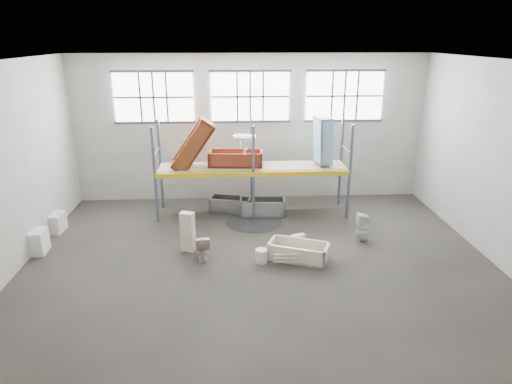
{
  "coord_description": "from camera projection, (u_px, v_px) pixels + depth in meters",
  "views": [
    {
      "loc": [
        -0.68,
        -10.45,
        5.52
      ],
      "look_at": [
        0.0,
        1.5,
        1.4
      ],
      "focal_mm": 31.87,
      "sensor_mm": 36.0,
      "label": 1
    }
  ],
  "objects": [
    {
      "name": "shelf_deck",
      "position": [
        252.0,
        166.0,
        14.49
      ],
      "size": [
        5.9,
        1.1,
        0.03
      ],
      "primitive_type": "cube",
      "color": "gray",
      "rests_on": "floor"
    },
    {
      "name": "wall_back",
      "position": [
        250.0,
        128.0,
        15.65
      ],
      "size": [
        12.0,
        0.1,
        5.0
      ],
      "primitive_type": "cube",
      "color": "#9C9B91",
      "rests_on": "ground"
    },
    {
      "name": "window_left",
      "position": [
        154.0,
        97.0,
        15.02
      ],
      "size": [
        2.6,
        0.04,
        1.6
      ],
      "primitive_type": "cube",
      "color": "white",
      "rests_on": "wall_back"
    },
    {
      "name": "rust_tub_tilted",
      "position": [
        193.0,
        145.0,
        14.16
      ],
      "size": [
        1.48,
        0.93,
        1.74
      ],
      "primitive_type": null,
      "rotation": [
        0.0,
        -0.96,
        0.07
      ],
      "color": "brown",
      "rests_on": "shelf_deck"
    },
    {
      "name": "steel_tub_left",
      "position": [
        231.0,
        204.0,
        15.02
      ],
      "size": [
        1.45,
        0.94,
        0.49
      ],
      "primitive_type": null,
      "rotation": [
        0.0,
        0.0,
        -0.25
      ],
      "color": "#ACADB4",
      "rests_on": "floor"
    },
    {
      "name": "floor",
      "position": [
        259.0,
        264.0,
        11.71
      ],
      "size": [
        12.0,
        10.0,
        0.1
      ],
      "primitive_type": "cube",
      "color": "#47423C",
      "rests_on": "ground"
    },
    {
      "name": "window_mid",
      "position": [
        250.0,
        97.0,
        15.19
      ],
      "size": [
        2.6,
        0.04,
        1.6
      ],
      "primitive_type": "cube",
      "color": "white",
      "rests_on": "wall_back"
    },
    {
      "name": "toilet_beige",
      "position": [
        202.0,
        246.0,
        11.82
      ],
      "size": [
        0.45,
        0.69,
        0.67
      ],
      "primitive_type": "imported",
      "rotation": [
        0.0,
        0.0,
        3.26
      ],
      "color": "beige",
      "rests_on": "floor"
    },
    {
      "name": "toilet_white",
      "position": [
        363.0,
        227.0,
        12.81
      ],
      "size": [
        0.39,
        0.38,
        0.83
      ],
      "primitive_type": "imported",
      "rotation": [
        0.0,
        0.0,
        -1.56
      ],
      "color": "white",
      "rests_on": "floor"
    },
    {
      "name": "bucket",
      "position": [
        261.0,
        256.0,
        11.64
      ],
      "size": [
        0.37,
        0.37,
        0.36
      ],
      "primitive_type": "cylinder",
      "rotation": [
        0.0,
        0.0,
        0.24
      ],
      "color": "silver",
      "rests_on": "floor"
    },
    {
      "name": "wall_front",
      "position": [
        284.0,
        273.0,
        6.12
      ],
      "size": [
        12.0,
        0.1,
        5.0
      ],
      "primitive_type": "cube",
      "color": "#A4A298",
      "rests_on": "ground"
    },
    {
      "name": "carton_near",
      "position": [
        31.0,
        242.0,
        12.12
      ],
      "size": [
        0.78,
        0.67,
        0.64
      ],
      "primitive_type": "cube",
      "rotation": [
        0.0,
        0.0,
        0.05
      ],
      "color": "silver",
      "rests_on": "floor"
    },
    {
      "name": "rack_upright_ma",
      "position": [
        253.0,
        174.0,
        13.95
      ],
      "size": [
        0.08,
        0.08,
        3.0
      ],
      "primitive_type": "cube",
      "color": "slate",
      "rests_on": "floor"
    },
    {
      "name": "carton_far",
      "position": [
        52.0,
        223.0,
        13.46
      ],
      "size": [
        0.7,
        0.7,
        0.56
      ],
      "primitive_type": "cube",
      "rotation": [
        0.0,
        0.0,
        -0.05
      ],
      "color": "silver",
      "rests_on": "floor"
    },
    {
      "name": "ceiling",
      "position": [
        260.0,
        58.0,
        10.05
      ],
      "size": [
        12.0,
        10.0,
        0.1
      ],
      "primitive_type": "cube",
      "color": "silver",
      "rests_on": "ground"
    },
    {
      "name": "sink_in_tub",
      "position": [
        281.0,
        245.0,
        12.27
      ],
      "size": [
        0.52,
        0.52,
        0.15
      ],
      "primitive_type": "imported",
      "rotation": [
        0.0,
        0.0,
        -0.26
      ],
      "color": "beige",
      "rests_on": "bathtub_beige"
    },
    {
      "name": "bathtub_beige",
      "position": [
        298.0,
        251.0,
        11.8
      ],
      "size": [
        1.69,
        1.24,
        0.45
      ],
      "primitive_type": null,
      "rotation": [
        0.0,
        0.0,
        -0.38
      ],
      "color": "beige",
      "rests_on": "floor"
    },
    {
      "name": "rack_upright_ra",
      "position": [
        350.0,
        173.0,
        14.11
      ],
      "size": [
        0.08,
        0.08,
        3.0
      ],
      "primitive_type": "cube",
      "color": "slate",
      "rests_on": "floor"
    },
    {
      "name": "rack_upright_lb",
      "position": [
        161.0,
        165.0,
        14.92
      ],
      "size": [
        0.08,
        0.08,
        3.0
      ],
      "primitive_type": "cube",
      "color": "slate",
      "rests_on": "floor"
    },
    {
      "name": "wall_right",
      "position": [
        504.0,
        165.0,
        11.21
      ],
      "size": [
        0.1,
        10.0,
        5.0
      ],
      "primitive_type": "cube",
      "color": "#9E9D93",
      "rests_on": "ground"
    },
    {
      "name": "sink_on_shelf",
      "position": [
        245.0,
        154.0,
        13.93
      ],
      "size": [
        0.82,
        0.7,
        0.62
      ],
      "primitive_type": "imported",
      "rotation": [
        0.0,
        0.0,
        -0.26
      ],
      "color": "white",
      "rests_on": "rust_tub_flat"
    },
    {
      "name": "cistern_spare",
      "position": [
        298.0,
        241.0,
        12.26
      ],
      "size": [
        0.41,
        0.29,
        0.36
      ],
      "primitive_type": "cube",
      "rotation": [
        0.0,
        0.0,
        0.35
      ],
      "color": "beige",
      "rests_on": "bathtub_beige"
    },
    {
      "name": "rack_beam_front",
      "position": [
        253.0,
        174.0,
        13.95
      ],
      "size": [
        6.0,
        0.1,
        0.14
      ],
      "primitive_type": "cube",
      "color": "yellow",
      "rests_on": "floor"
    },
    {
      "name": "blue_tub_upright",
      "position": [
        323.0,
        141.0,
        14.31
      ],
      "size": [
        0.59,
        0.76,
        1.47
      ],
      "primitive_type": null,
      "rotation": [
        0.0,
        1.54,
        0.2
      ],
      "color": "#83ACCE",
      "rests_on": "shelf_deck"
    },
    {
      "name": "steel_tub_right",
      "position": [
        262.0,
        207.0,
        14.74
      ],
      "size": [
        1.48,
        0.75,
        0.53
      ],
      "primitive_type": null,
      "rotation": [
        0.0,
        0.0,
        -0.05
      ],
      "color": "#B5B6BD",
      "rests_on": "floor"
    },
    {
      "name": "rack_upright_rb",
      "position": [
        341.0,
        162.0,
        15.24
      ],
      "size": [
        0.08,
        0.08,
        3.0
      ],
      "primitive_type": "cube",
      "color": "slate",
      "rests_on": "floor"
    },
    {
      "name": "rack_beam_back",
      "position": [
        252.0,
        164.0,
        15.08
      ],
      "size": [
        6.0,
        0.1,
        0.14
      ],
      "primitive_type": "cube",
      "color": "yellow",
      "rests_on": "floor"
    },
    {
      "name": "rust_tub_flat",
      "position": [
        236.0,
        158.0,
        14.49
      ],
      "size": [
        1.76,
        0.91,
        0.48
      ],
      "primitive_type": null,
      "rotation": [
        0.0,
        0.0,
        -0.07
      ],
      "color": "brown",
      "rests_on": "shelf_deck"
    },
    {
      "name": "rack_upright_la",
      "position": [
        155.0,
        176.0,
        13.79
      ],
      "size": [
        0.08,
        0.08,
        3.0
      ],
      "primitive_type": "cube",
      "color": "slate",
      "rests_on": "floor"
    },
    {
      "name": "wall_left",
      "position": [
        0.0,
        173.0,
        10.56
      ],
      "size": [
        0.1,
        10.0,
        5.0
      ],
      "primitive_type": "cube",
      "color": "#BBB8AD",
      "rests_on": "ground"
    },
    {
      "name": "rack_upright_mb",
      "position": [
        252.0,
        164.0,
        15.08
      ],
      "size": [
        0.08,
        0.08,
        3.0
      ],
      "primitive_type": "cube",
      "color": "slate",
      "rests_on": "floor"
    },
    {
      "name": "window_right",
      "position": [
        344.0,
        96.0,
        15.36
      ],
      "size": [
        2.6,
        0.04,
        1.6
      ],
      "primitive_type": "cube",
      "color": "white",
      "rests_on": "wall_back"
    },
    {
      "name": "wet_patch",
      "position": [
        254.0,
        222.0,
        14.25
      ],
      "size": [
        1.8,
        1.8,
        0.0
      ],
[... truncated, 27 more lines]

